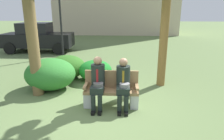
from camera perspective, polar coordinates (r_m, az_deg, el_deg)
The scene contains 9 objects.
ground_plane at distance 5.16m, azimuth -3.53°, elevation -10.85°, with size 80.00×80.00×0.00m, color #5C7243.
park_bench at distance 5.15m, azimuth -0.21°, elevation -5.96°, with size 1.37×0.44×0.90m.
seated_man_left at distance 4.95m, azimuth -4.08°, elevation -2.93°, with size 0.34×0.72×1.30m.
seated_man_right at distance 4.91m, azimuth 3.20°, elevation -3.24°, with size 0.34×0.72×1.27m.
shrub_near_bench at distance 6.49m, azimuth -17.10°, elevation -1.08°, with size 1.54×1.41×0.96m, color #2C732B.
shrub_mid_lawn at distance 7.40m, azimuth -12.70°, elevation 0.89°, with size 1.33×1.22×0.83m, color #2E641F.
shrub_far_lawn at distance 6.99m, azimuth -4.75°, elevation -0.15°, with size 1.15×1.06×0.72m, color #1C7725.
parked_car_near at distance 12.59m, azimuth -20.33°, elevation 8.66°, with size 3.93×1.77×1.68m.
street_lamp at distance 10.81m, azimuth -14.48°, elevation 15.13°, with size 0.24×0.24×3.54m.
Camera 1 is at (0.55, -4.54, 2.39)m, focal length 32.19 mm.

